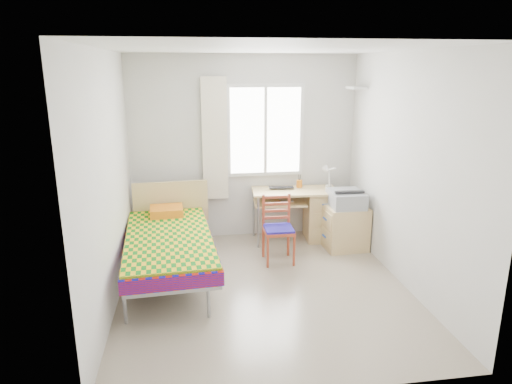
{
  "coord_description": "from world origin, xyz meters",
  "views": [
    {
      "loc": [
        -0.79,
        -4.62,
        2.44
      ],
      "look_at": [
        -0.01,
        0.55,
        0.99
      ],
      "focal_mm": 32.0,
      "sensor_mm": 36.0,
      "label": 1
    }
  ],
  "objects_px": {
    "bed": "(169,240)",
    "cabinet": "(345,227)",
    "chair": "(278,224)",
    "printer": "(346,198)",
    "desk": "(316,212)"
  },
  "relations": [
    {
      "from": "bed",
      "to": "cabinet",
      "type": "xyz_separation_m",
      "value": [
        2.35,
        0.51,
        -0.15
      ]
    },
    {
      "from": "chair",
      "to": "printer",
      "type": "xyz_separation_m",
      "value": [
        0.98,
        0.27,
        0.22
      ]
    },
    {
      "from": "chair",
      "to": "bed",
      "type": "bearing_deg",
      "value": -168.74
    },
    {
      "from": "bed",
      "to": "printer",
      "type": "height_order",
      "value": "bed"
    },
    {
      "from": "bed",
      "to": "chair",
      "type": "bearing_deg",
      "value": 6.66
    },
    {
      "from": "cabinet",
      "to": "printer",
      "type": "height_order",
      "value": "printer"
    },
    {
      "from": "desk",
      "to": "bed",
      "type": "bearing_deg",
      "value": -151.38
    },
    {
      "from": "cabinet",
      "to": "chair",
      "type": "bearing_deg",
      "value": -167.99
    },
    {
      "from": "bed",
      "to": "printer",
      "type": "distance_m",
      "value": 2.42
    },
    {
      "from": "desk",
      "to": "printer",
      "type": "distance_m",
      "value": 0.59
    },
    {
      "from": "desk",
      "to": "chair",
      "type": "xyz_separation_m",
      "value": [
        -0.68,
        -0.67,
        0.08
      ]
    },
    {
      "from": "cabinet",
      "to": "printer",
      "type": "relative_size",
      "value": 1.16
    },
    {
      "from": "chair",
      "to": "cabinet",
      "type": "xyz_separation_m",
      "value": [
        0.98,
        0.27,
        -0.19
      ]
    },
    {
      "from": "bed",
      "to": "desk",
      "type": "bearing_deg",
      "value": 20.61
    },
    {
      "from": "bed",
      "to": "chair",
      "type": "xyz_separation_m",
      "value": [
        1.37,
        0.25,
        0.04
      ]
    }
  ]
}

